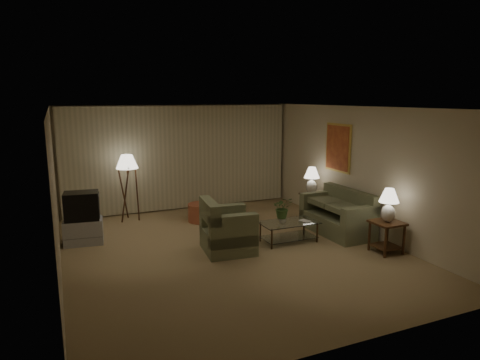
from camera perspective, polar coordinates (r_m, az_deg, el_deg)
name	(u,v)px	position (r m, az deg, el deg)	size (l,w,h in m)	color
ground	(231,250)	(8.29, -1.22, -9.37)	(7.00, 7.00, 0.00)	olive
room_shell	(205,151)	(9.27, -4.67, 3.91)	(6.04, 7.02, 2.72)	beige
sofa	(337,216)	(9.44, 12.78, -4.72)	(1.70, 0.90, 0.74)	#6E7552
armchair	(228,231)	(8.14, -1.61, -6.78)	(1.13, 1.09, 0.80)	#6E7552
side_table_near	(387,231)	(8.52, 18.99, -6.50)	(0.53, 0.53, 0.60)	#3A1D10
side_table_far	(311,202)	(10.51, 9.44, -2.86)	(0.47, 0.40, 0.60)	#3A1D10
table_lamp_near	(389,202)	(8.38, 19.23, -2.81)	(0.37, 0.37, 0.63)	white
table_lamp_far	(312,178)	(10.38, 9.54, 0.27)	(0.37, 0.37, 0.64)	white
coffee_table	(289,229)	(8.73, 6.52, -6.45)	(1.17, 0.64, 0.41)	silver
tv_cabinet	(84,232)	(9.13, -20.14, -6.47)	(0.79, 0.55, 0.50)	#ACACAE
crt_tv	(82,206)	(9.00, -20.36, -3.26)	(0.70, 0.54, 0.55)	black
floor_lamp	(128,186)	(10.37, -14.69, -0.83)	(0.51, 0.51, 1.57)	#3A1D10
ottoman	(202,212)	(10.14, -5.15, -4.33)	(0.63, 0.63, 0.42)	#AD503A
vase	(282,219)	(8.60, 5.68, -5.22)	(0.15, 0.15, 0.16)	white
flowers	(283,205)	(8.52, 5.71, -3.33)	(0.39, 0.34, 0.43)	#42682E
book	(302,222)	(8.73, 8.30, -5.50)	(0.16, 0.21, 0.02)	olive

